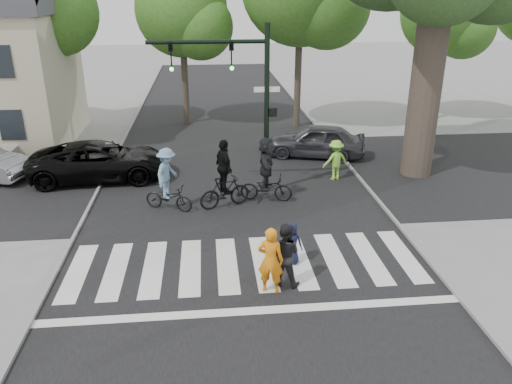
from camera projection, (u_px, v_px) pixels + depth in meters
ground at (248, 283)px, 12.82m from camera, size 120.00×120.00×0.00m
road_stem at (236, 205)px, 17.42m from camera, size 10.00×70.00×0.01m
road_cross at (231, 176)px, 20.18m from camera, size 70.00×10.00×0.01m
curb_left at (88, 210)px, 16.93m from camera, size 0.10×70.00×0.10m
curb_right at (376, 198)px, 17.87m from camera, size 0.10×70.00×0.10m
crosswalk at (246, 270)px, 13.42m from camera, size 10.00×3.85×0.01m
traffic_signal at (242, 87)px, 17.08m from camera, size 4.45×0.29×6.00m
bg_tree_2 at (186, 14)px, 25.77m from camera, size 5.04×4.80×8.40m
bg_tree_4 at (449, 17)px, 26.67m from camera, size 4.83×4.60×8.15m
pedestrian_woman at (270, 260)px, 12.17m from camera, size 0.74×0.59×1.76m
pedestrian_child at (292, 243)px, 13.56m from camera, size 0.70×0.60×1.22m
pedestrian_adult at (284, 255)px, 12.50m from camera, size 1.00×0.90×1.69m
cyclist_left at (168, 184)px, 16.74m from camera, size 1.82×1.29×2.19m
cyclist_mid at (224, 180)px, 16.96m from camera, size 1.90×1.21×2.40m
cyclist_right at (266, 173)px, 17.46m from camera, size 1.94×1.79×2.33m
car_suv at (100, 161)px, 19.59m from camera, size 5.49×2.76×1.49m
car_grey at (316, 141)px, 22.24m from camera, size 4.64×2.90×1.47m
bystander_hivis at (336, 160)px, 19.52m from camera, size 1.15×0.84×1.61m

